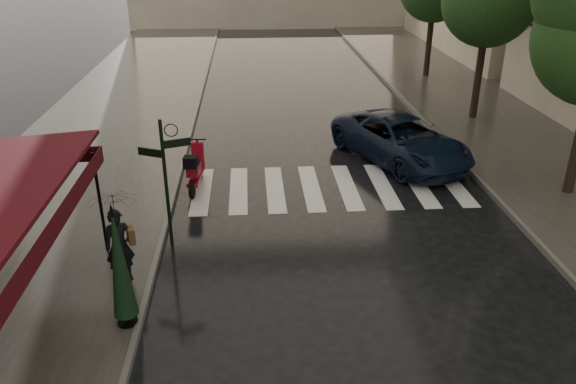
{
  "coord_description": "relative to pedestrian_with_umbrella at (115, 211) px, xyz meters",
  "views": [
    {
      "loc": [
        0.74,
        -8.74,
        6.77
      ],
      "look_at": [
        1.55,
        2.76,
        1.4
      ],
      "focal_mm": 35.0,
      "sensor_mm": 36.0,
      "label": 1
    }
  ],
  "objects": [
    {
      "name": "crosswalk",
      "position": [
        4.97,
        4.59,
        -1.73
      ],
      "size": [
        7.85,
        3.2,
        0.01
      ],
      "color": "silver",
      "rests_on": "ground"
    },
    {
      "name": "curb_near",
      "position": [
        0.55,
        10.59,
        -1.66
      ],
      "size": [
        0.12,
        60.0,
        0.16
      ],
      "primitive_type": "cube",
      "color": "#595651",
      "rests_on": "ground"
    },
    {
      "name": "pedestrian_with_umbrella",
      "position": [
        0.0,
        0.0,
        0.0
      ],
      "size": [
        1.23,
        1.24,
        2.42
      ],
      "rotation": [
        0.0,
        0.0,
        0.36
      ],
      "color": "black",
      "rests_on": "sidewalk_near"
    },
    {
      "name": "sidewalk_far",
      "position": [
        12.25,
        10.59,
        -1.67
      ],
      "size": [
        5.5,
        60.0,
        0.12
      ],
      "primitive_type": "cube",
      "color": "#38332D",
      "rests_on": "ground"
    },
    {
      "name": "ground",
      "position": [
        2.0,
        -1.41,
        -1.73
      ],
      "size": [
        120.0,
        120.0,
        0.0
      ],
      "primitive_type": "plane",
      "color": "black",
      "rests_on": "ground"
    },
    {
      "name": "curb_far",
      "position": [
        9.45,
        10.59,
        -1.66
      ],
      "size": [
        0.12,
        60.0,
        0.16
      ],
      "primitive_type": "cube",
      "color": "#595651",
      "rests_on": "ground"
    },
    {
      "name": "parasol_back",
      "position": [
        0.35,
        -1.48,
        -0.31
      ],
      "size": [
        0.45,
        0.45,
        2.43
      ],
      "color": "black",
      "rests_on": "sidewalk_near"
    },
    {
      "name": "parked_car",
      "position": [
        7.53,
        6.53,
        -1.01
      ],
      "size": [
        4.29,
        5.7,
        1.44
      ],
      "primitive_type": "imported",
      "rotation": [
        0.0,
        0.0,
        0.42
      ],
      "color": "black",
      "rests_on": "ground"
    },
    {
      "name": "scooter",
      "position": [
        1.12,
        4.79,
        -1.14
      ],
      "size": [
        0.56,
        1.93,
        1.27
      ],
      "rotation": [
        0.0,
        0.0,
        -0.08
      ],
      "color": "black",
      "rests_on": "ground"
    },
    {
      "name": "signpost",
      "position": [
        0.8,
        1.59,
        0.1
      ],
      "size": [
        1.17,
        0.29,
        3.1
      ],
      "color": "black",
      "rests_on": "ground"
    },
    {
      "name": "sidewalk_near",
      "position": [
        -2.5,
        10.59,
        -1.67
      ],
      "size": [
        6.0,
        60.0,
        0.12
      ],
      "primitive_type": "cube",
      "color": "#38332D",
      "rests_on": "ground"
    }
  ]
}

